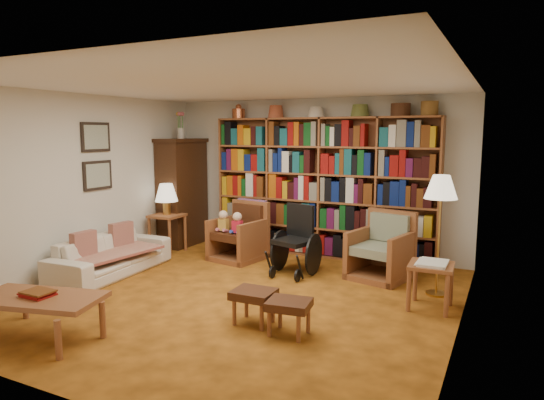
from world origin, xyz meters
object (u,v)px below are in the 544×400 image
Objects in this scene: sofa at (111,255)px; wheelchair at (296,242)px; floor_lamp at (441,192)px; footstool_b at (289,307)px; armchair_leather at (241,235)px; armchair_sage at (382,252)px; footstool_a at (254,296)px; coffee_table at (39,301)px; side_table_lamp at (167,223)px; side_table_papers at (431,271)px.

wheelchair reaches higher than sofa.
floor_lamp is (1.91, -0.11, 0.83)m from wheelchair.
footstool_b is (3.07, -0.77, 0.02)m from sofa.
armchair_leather is (1.19, 1.56, 0.10)m from sofa.
floor_lamp is at bearing -30.43° from armchair_sage.
sofa is at bearing 165.51° from footstool_a.
coffee_table is (-1.35, -3.10, -0.07)m from wheelchair.
footstool_a is at bearing 168.27° from footstool_b.
side_table_lamp is at bearing 107.74° from coffee_table.
side_table_lamp is 3.42m from footstool_a.
floor_lamp reaches higher than wheelchair.
wheelchair reaches higher than coffee_table.
sofa is at bearing 165.90° from footstool_b.
sofa is at bearing -127.31° from armchair_leather.
footstool_b is at bearing -11.73° from footstool_a.
wheelchair is at bearing -162.41° from armchair_sage.
armchair_sage is 2.01× the size of footstool_b.
side_table_lamp reaches higher than coffee_table.
coffee_table is (0.94, -1.89, 0.10)m from sofa.
armchair_leather reaches higher than side_table_papers.
side_table_papers is at bearing -51.24° from armchair_sage.
armchair_sage is 2.37m from footstool_a.
side_table_lamp is 2.40m from wheelchair.
coffee_table is at bearing -157.01° from sofa.
sofa is 1.41× the size of coffee_table.
armchair_sage is at bearing 0.01° from armchair_leather.
sofa is 4.07× the size of footstool_b.
coffee_table is (-1.69, -1.21, 0.07)m from footstool_a.
side_table_lamp is at bearing 143.12° from footstool_a.
footstool_a is at bearing -141.21° from side_table_papers.
side_table_papers is 1.76m from footstool_b.
wheelchair is 1.77× the size of side_table_papers.
footstool_a is (2.73, -2.05, -0.20)m from side_table_lamp.
armchair_leather reaches higher than footstool_a.
sofa is 2.72m from footstool_a.
sofa is 1.92× the size of wheelchair.
side_table_lamp is at bearing 176.38° from floor_lamp.
wheelchair is 1.92m from footstool_a.
armchair_leather is at bearing 161.93° from side_table_papers.
footstool_a is 0.45m from footstool_b.
armchair_sage is (3.51, 0.19, -0.14)m from side_table_lamp.
side_table_lamp is at bearing -171.58° from armchair_leather.
footstool_a is at bearing -108.02° from sofa.
side_table_lamp is (-0.10, 1.37, 0.22)m from sofa.
wheelchair is at bearing 111.63° from footstool_b.
armchair_leather is 0.69× the size of coffee_table.
footstool_b is at bearing -129.79° from side_table_papers.
sofa reaches higher than footstool_b.
side_table_lamp reaches higher than sofa.
footstool_a is 0.33× the size of coffee_table.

